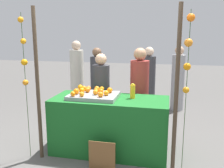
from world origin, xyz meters
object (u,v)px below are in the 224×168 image
(stall_counter, at_px, (110,125))
(vendor_left, at_px, (101,98))
(juice_bottle, at_px, (133,91))
(chalkboard_sign, at_px, (102,156))
(vendor_right, at_px, (139,97))
(orange_0, at_px, (88,90))
(orange_1, at_px, (101,94))

(stall_counter, bearing_deg, vendor_left, 116.66)
(juice_bottle, bearing_deg, chalkboard_sign, -116.50)
(stall_counter, relative_size, vendor_right, 1.11)
(stall_counter, relative_size, vendor_left, 1.18)
(stall_counter, xyz_separation_m, chalkboard_sign, (0.02, -0.57, -0.24))
(vendor_left, distance_m, vendor_right, 0.70)
(stall_counter, bearing_deg, orange_0, 170.39)
(vendor_right, bearing_deg, orange_1, -120.10)
(orange_1, height_order, chalkboard_sign, orange_1)
(orange_0, bearing_deg, juice_bottle, 1.42)
(chalkboard_sign, bearing_deg, orange_1, 107.34)
(orange_0, xyz_separation_m, juice_bottle, (0.73, 0.02, 0.01))
(chalkboard_sign, bearing_deg, vendor_right, 73.48)
(juice_bottle, distance_m, vendor_left, 0.89)
(chalkboard_sign, xyz_separation_m, vendor_left, (-0.33, 1.19, 0.51))
(chalkboard_sign, distance_m, vendor_right, 1.40)
(orange_0, xyz_separation_m, orange_1, (0.29, -0.25, 0.00))
(vendor_left, bearing_deg, stall_counter, -63.34)
(orange_1, distance_m, vendor_right, 1.00)
(orange_1, relative_size, vendor_left, 0.05)
(vendor_left, bearing_deg, juice_bottle, -39.07)
(orange_0, relative_size, juice_bottle, 0.35)
(orange_1, bearing_deg, stall_counter, 60.62)
(stall_counter, relative_size, juice_bottle, 7.81)
(juice_bottle, height_order, vendor_right, vendor_right)
(stall_counter, distance_m, chalkboard_sign, 0.62)
(stall_counter, xyz_separation_m, vendor_right, (0.39, 0.66, 0.32))
(stall_counter, distance_m, orange_1, 0.59)
(stall_counter, height_order, juice_bottle, juice_bottle)
(orange_0, xyz_separation_m, chalkboard_sign, (0.41, -0.64, -0.79))
(stall_counter, xyz_separation_m, vendor_left, (-0.31, 0.62, 0.27))
(orange_1, relative_size, chalkboard_sign, 0.20)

